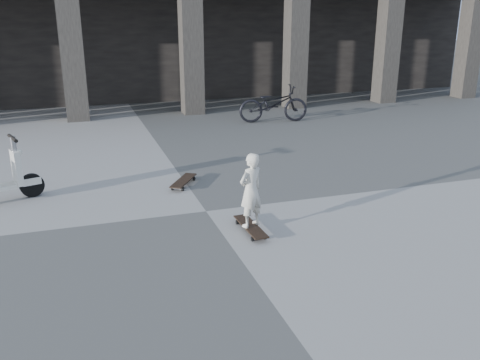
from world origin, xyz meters
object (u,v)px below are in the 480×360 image
object	(u,v)px
skateboard_spare	(183,181)
bicycle	(273,104)
child	(251,190)
longboard	(251,227)

from	to	relation	value
skateboard_spare	bicycle	distance (m)	6.29
skateboard_spare	child	distance (m)	2.53
skateboard_spare	longboard	bearing A→B (deg)	-136.34
longboard	child	bearing A→B (deg)	-163.28
child	skateboard_spare	bearing A→B (deg)	-103.02
longboard	child	size ratio (longest dim) A/B	0.84
longboard	child	distance (m)	0.58
longboard	bicycle	distance (m)	8.12
longboard	skateboard_spare	xyz separation A→B (m)	(-0.49, 2.41, 0.01)
longboard	skateboard_spare	world-z (taller)	skateboard_spare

